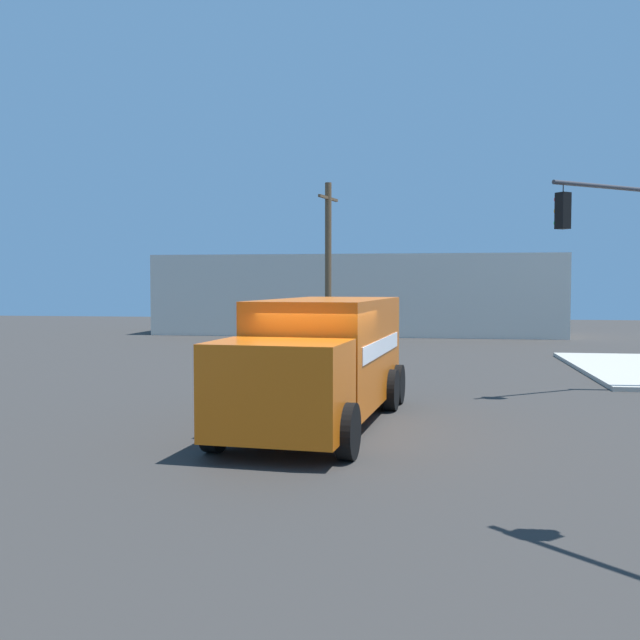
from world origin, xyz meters
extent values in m
plane|color=#33302D|center=(0.00, 0.00, 0.00)|extent=(100.00, 100.00, 0.00)
cube|color=orange|center=(-0.18, 2.05, 1.53)|extent=(2.90, 5.85, 2.36)
cube|color=orange|center=(-0.54, -1.86, 1.20)|extent=(2.56, 2.11, 1.70)
cube|color=black|center=(-0.62, -2.71, 1.54)|extent=(2.01, 0.26, 0.88)
cube|color=#B2B2B7|center=(0.07, 4.77, 0.19)|extent=(2.31, 0.41, 0.21)
cube|color=white|center=(1.02, 1.94, 1.65)|extent=(0.45, 4.73, 0.36)
cube|color=white|center=(-1.39, 2.16, 1.65)|extent=(0.45, 4.73, 0.36)
cylinder|color=black|center=(0.70, -1.92, 0.50)|extent=(0.37, 1.02, 1.00)
cylinder|color=black|center=(-1.77, -1.69, 0.50)|extent=(0.37, 1.02, 1.00)
cylinder|color=black|center=(1.16, 3.16, 0.50)|extent=(0.37, 1.02, 1.00)
cylinder|color=black|center=(-1.31, 3.39, 0.50)|extent=(0.37, 1.02, 1.00)
cylinder|color=black|center=(1.26, 4.21, 0.50)|extent=(0.37, 1.02, 1.00)
cylinder|color=black|center=(-1.21, 4.43, 0.50)|extent=(0.37, 1.02, 1.00)
cylinder|color=#38383D|center=(6.69, 6.46, 5.70)|extent=(3.04, 2.33, 0.12)
cylinder|color=#38383D|center=(5.49, 5.55, 5.57)|extent=(0.03, 0.03, 0.25)
cube|color=black|center=(5.49, 5.55, 4.97)|extent=(0.42, 0.42, 0.95)
sphere|color=red|center=(5.38, 5.69, 5.29)|extent=(0.20, 0.20, 0.20)
sphere|color=#EFA314|center=(5.38, 5.69, 4.98)|extent=(0.20, 0.20, 0.20)
sphere|color=#19CC4C|center=(5.38, 5.69, 4.67)|extent=(0.20, 0.20, 0.20)
cylinder|color=brown|center=(-2.63, 18.96, 3.84)|extent=(0.30, 0.30, 7.68)
cube|color=brown|center=(-2.63, 18.96, 6.98)|extent=(0.62, 2.17, 0.12)
cube|color=beige|center=(-2.44, 29.96, 2.38)|extent=(23.99, 6.00, 4.76)
camera|label=1|loc=(2.14, -14.45, 3.07)|focal=41.13mm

